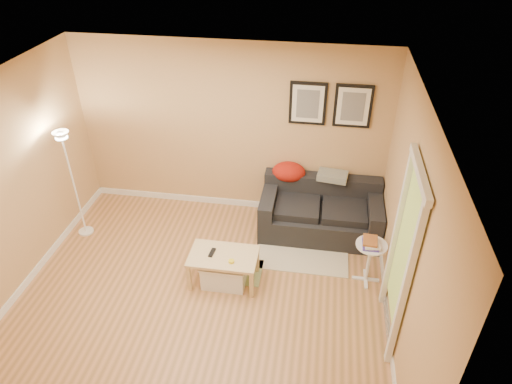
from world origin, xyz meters
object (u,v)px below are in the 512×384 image
at_px(sofa, 321,210).
at_px(coffee_table, 224,268).
at_px(book_stack, 371,242).
at_px(storage_bin, 224,272).
at_px(side_table, 368,263).
at_px(floor_lamp, 75,188).

xyz_separation_m(sofa, coffee_table, (-1.16, -1.21, -0.16)).
distance_m(sofa, book_stack, 1.15).
bearing_deg(sofa, book_stack, -56.40).
relative_size(sofa, coffee_table, 2.00).
xyz_separation_m(sofa, book_stack, (0.62, -0.94, 0.26)).
relative_size(storage_bin, side_table, 0.94).
bearing_deg(book_stack, floor_lamp, -179.04).
bearing_deg(floor_lamp, sofa, 9.42).
xyz_separation_m(storage_bin, side_table, (1.78, 0.32, 0.13)).
xyz_separation_m(sofa, storage_bin, (-1.14, -1.24, -0.20)).
relative_size(side_table, book_stack, 2.31).
bearing_deg(side_table, floor_lamp, 174.84).
relative_size(coffee_table, storage_bin, 1.52).
height_order(coffee_table, floor_lamp, floor_lamp).
relative_size(sofa, book_stack, 6.61).
bearing_deg(coffee_table, side_table, 13.27).
height_order(book_stack, floor_lamp, floor_lamp).
height_order(sofa, book_stack, sofa).
bearing_deg(book_stack, storage_bin, -163.79).
bearing_deg(floor_lamp, side_table, -5.16).
height_order(sofa, coffee_table, sofa).
distance_m(storage_bin, book_stack, 1.85).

